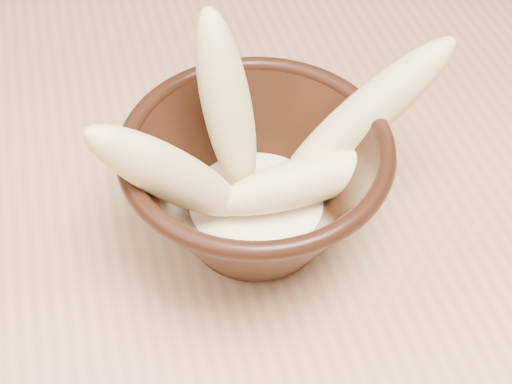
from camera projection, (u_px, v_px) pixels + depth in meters
table at (256, 170)px, 0.67m from camera, size 1.20×0.80×0.75m
bowl at (256, 184)px, 0.47m from camera, size 0.18×0.18×0.10m
milk_puddle at (256, 207)px, 0.49m from camera, size 0.10×0.10×0.01m
banana_upright at (227, 105)px, 0.46m from camera, size 0.05×0.08×0.14m
banana_left at (172, 175)px, 0.43m from camera, size 0.12×0.05×0.13m
banana_right at (363, 117)px, 0.47m from camera, size 0.14×0.04×0.12m
banana_across at (307, 181)px, 0.47m from camera, size 0.13×0.04×0.04m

